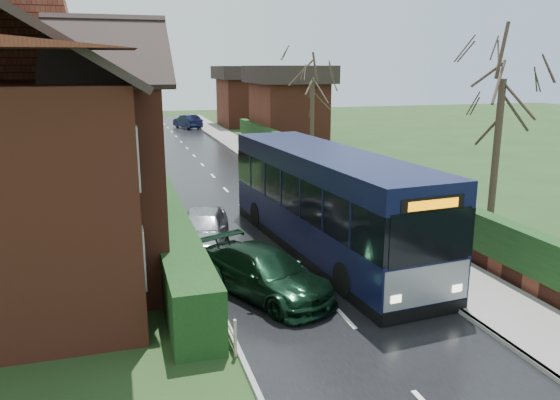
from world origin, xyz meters
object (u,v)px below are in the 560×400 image
object	(u,v)px
bus	(326,203)
car_silver	(203,229)
car_green	(265,273)
bus_stop_sign	(351,184)
brick_house	(5,133)

from	to	relation	value
bus	car_silver	size ratio (longest dim) A/B	2.82
bus	car_green	bearing A→B (deg)	-139.54
bus	car_green	world-z (taller)	bus
bus_stop_sign	car_silver	bearing A→B (deg)	179.30
bus	bus_stop_sign	size ratio (longest dim) A/B	4.01
bus	car_silver	distance (m)	4.53
car_green	bus_stop_sign	bearing A→B (deg)	21.68
brick_house	bus_stop_sign	distance (m)	12.18
brick_house	bus_stop_sign	world-z (taller)	brick_house
car_silver	brick_house	bearing A→B (deg)	-165.32
car_silver	car_green	distance (m)	4.80
brick_house	car_silver	world-z (taller)	brick_house
bus	car_silver	world-z (taller)	bus
brick_house	bus_stop_sign	xyz separation A→B (m)	(11.93, 0.26, -2.41)
bus	car_green	xyz separation A→B (m)	(-3.05, -3.08, -1.10)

